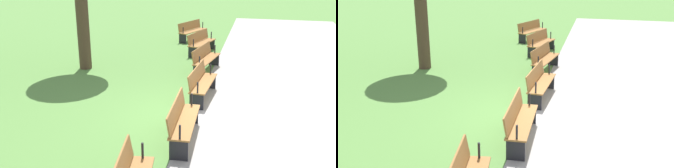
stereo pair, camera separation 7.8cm
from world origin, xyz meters
TOP-DOWN VIEW (x-y plane):
  - ground_plane at (0.00, 0.00)m, footprint 120.00×120.00m
  - path_paving at (0.00, 2.84)m, footprint 33.33×5.99m
  - bench_0 at (-9.14, -1.81)m, footprint 1.95×1.14m
  - bench_1 at (-6.60, -0.96)m, footprint 1.97×0.97m
  - bench_2 at (-3.99, -0.39)m, footprint 1.96×0.77m
  - bench_3 at (-1.34, -0.11)m, footprint 1.93×0.57m
  - bench_4 at (1.34, -0.11)m, footprint 1.93×0.57m

SIDE VIEW (x-z plane):
  - ground_plane at x=0.00m, z-range 0.00..0.00m
  - path_paving at x=0.00m, z-range 0.00..0.01m
  - bench_0 at x=-9.14m, z-range 0.03..0.92m
  - bench_1 at x=-6.60m, z-range 0.03..0.92m
  - bench_2 at x=-3.99m, z-range 0.03..0.92m
  - bench_3 at x=-1.34m, z-range 0.03..0.92m
  - bench_4 at x=1.34m, z-range 0.03..0.92m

